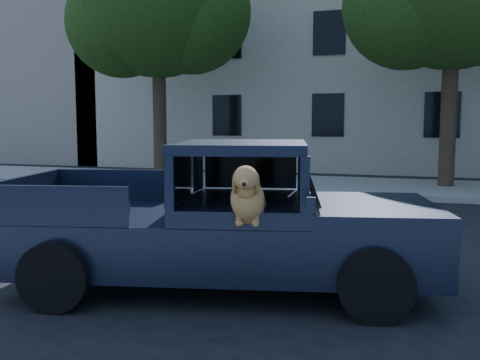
# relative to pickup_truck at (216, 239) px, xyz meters

# --- Properties ---
(ground) EXTENTS (120.00, 120.00, 0.00)m
(ground) POSITION_rel_pickup_truck_xyz_m (-1.92, 0.77, -0.59)
(ground) COLOR black
(ground) RESTS_ON ground
(far_sidewalk) EXTENTS (60.00, 4.00, 0.15)m
(far_sidewalk) POSITION_rel_pickup_truck_xyz_m (-1.92, 9.97, -0.52)
(far_sidewalk) COLOR gray
(far_sidewalk) RESTS_ON ground
(lane_stripes) EXTENTS (21.60, 0.14, 0.01)m
(lane_stripes) POSITION_rel_pickup_truck_xyz_m (0.08, 4.17, -0.59)
(lane_stripes) COLOR silver
(lane_stripes) RESTS_ON ground
(street_tree_left) EXTENTS (6.00, 5.20, 8.60)m
(street_tree_left) POSITION_rel_pickup_truck_xyz_m (-5.88, 10.39, 5.12)
(street_tree_left) COLOR #332619
(street_tree_left) RESTS_ON ground
(building_main) EXTENTS (26.00, 6.00, 9.00)m
(building_main) POSITION_rel_pickup_truck_xyz_m (1.08, 17.27, 3.91)
(building_main) COLOR beige
(building_main) RESTS_ON ground
(building_left) EXTENTS (12.00, 6.00, 8.00)m
(building_left) POSITION_rel_pickup_truck_xyz_m (-16.92, 17.27, 3.41)
(building_left) COLOR tan
(building_left) RESTS_ON ground
(pickup_truck) EXTENTS (5.19, 3.01, 1.75)m
(pickup_truck) POSITION_rel_pickup_truck_xyz_m (0.00, 0.00, 0.00)
(pickup_truck) COLOR black
(pickup_truck) RESTS_ON ground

